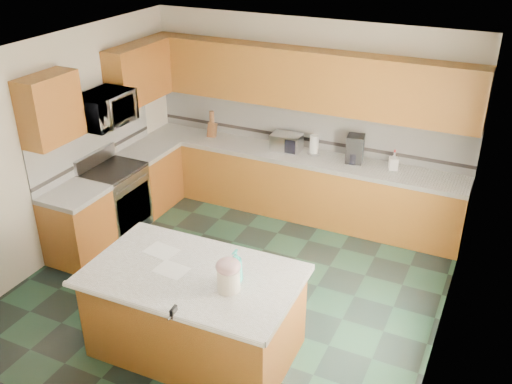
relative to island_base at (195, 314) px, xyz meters
The scene contains 52 objects.
floor 1.15m from the island_base, 98.69° to the left, with size 4.60×4.60×0.00m, color black.
ceiling 2.51m from the island_base, 98.69° to the left, with size 4.60×4.60×0.00m, color white.
wall_back 3.50m from the island_base, 92.73° to the left, with size 4.60×0.04×2.70m, color silver.
wall_front 1.57m from the island_base, 97.23° to the right, with size 4.60×0.04×2.70m, color silver.
wall_left 2.85m from the island_base, 157.02° to the left, with size 0.04×4.60×2.70m, color silver.
wall_right 2.57m from the island_base, 25.98° to the left, with size 0.04×4.60×2.70m, color silver.
back_base_cab 3.06m from the island_base, 93.01° to the left, with size 4.60×0.60×0.86m, color #5B2E0F.
back_countertop 3.09m from the island_base, 93.01° to the left, with size 4.60×0.64×0.06m, color white.
back_upper_cab 3.53m from the island_base, 92.89° to the left, with size 4.60×0.33×0.78m, color #5B2E0F.
back_backsplash 3.44m from the island_base, 92.76° to the left, with size 4.60×0.02×0.63m, color silver.
back_accent_band 3.39m from the island_base, 92.76° to the left, with size 4.60×0.01×0.05m, color black.
left_base_cab_rear 3.19m from the island_base, 132.69° to the left, with size 0.60×0.82×0.86m, color #5B2E0F.
left_counter_rear 3.22m from the island_base, 132.69° to the left, with size 0.64×0.82×0.06m, color white.
left_base_cab_front 2.31m from the island_base, 159.40° to the left, with size 0.60×0.72×0.86m, color #5B2E0F.
left_counter_front 2.35m from the island_base, 159.40° to the left, with size 0.64×0.72×0.06m, color white.
left_backsplash 3.04m from the island_base, 146.80° to the left, with size 0.02×2.30×0.63m, color silver.
left_accent_band 2.98m from the island_base, 146.74° to the left, with size 0.01×2.30×0.05m, color black.
left_upper_cab_rear 3.70m from the island_base, 132.82° to the left, with size 0.33×1.09×0.78m, color #5B2E0F.
left_upper_cab_front 2.87m from the island_base, 160.52° to the left, with size 0.33×0.72×0.78m, color #5B2E0F.
range_body 2.66m from the island_base, 144.31° to the left, with size 0.60×0.76×0.88m, color #B7B7BC.
range_oven_door 2.43m from the island_base, 140.32° to the left, with size 0.02×0.68×0.55m, color black.
range_cooktop 2.70m from the island_base, 144.31° to the left, with size 0.62×0.78×0.04m, color black.
range_handle 2.43m from the island_base, 139.86° to the left, with size 0.02×0.02×0.66m, color #B7B7BC.
range_backguard 2.94m from the island_base, 147.33° to the left, with size 0.06×0.76×0.18m, color #B7B7BC.
microwave 2.96m from the island_base, 144.31° to the left, with size 0.73×0.50×0.41m, color #B7B7BC.
island_base is the anchor object (origin of this frame).
island_top 0.46m from the island_base, ahead, with size 2.00×1.19×0.06m, color white.
island_bullnose 0.75m from the island_base, 90.00° to the right, with size 0.06×0.06×2.00m, color white.
treat_jar 0.74m from the island_base, 11.48° to the right, with size 0.21×0.21×0.22m, color white.
treat_jar_lid 0.86m from the island_base, 11.48° to the right, with size 0.23×0.23×0.14m, color #C8979E.
treat_jar_knob 0.90m from the island_base, 11.48° to the right, with size 0.03×0.03×0.07m, color tan.
treat_jar_knob_end_l 0.88m from the island_base, 12.55° to the right, with size 0.04×0.04×0.04m, color tan.
treat_jar_knob_end_r 0.92m from the island_base, 10.58° to the right, with size 0.04×0.04×0.04m, color tan.
soap_bottle_island 0.78m from the island_base, ahead, with size 0.13×0.13×0.33m, color teal.
paper_sheet_a 0.54m from the island_base, 166.49° to the right, with size 0.30×0.23×0.00m, color white.
paper_sheet_b 0.71m from the island_base, 158.86° to the left, with size 0.31×0.24×0.00m, color white.
clamp_body 0.78m from the island_base, 74.65° to the right, with size 0.03×0.10×0.09m, color black.
clamp_handle 0.81m from the island_base, 75.98° to the right, with size 0.02×0.02×0.07m, color black.
knife_block 3.51m from the island_base, 116.29° to the left, with size 0.12×0.10×0.21m, color #472814.
utensil_crock 3.54m from the island_base, 116.30° to the left, with size 0.12×0.12×0.16m, color black.
utensil_bundle 3.58m from the island_base, 116.30° to the left, with size 0.07×0.07×0.23m, color #472814.
toaster_oven 3.18m from the island_base, 96.41° to the left, with size 0.41×0.28×0.24m, color #B7B7BC.
toaster_oven_door 3.05m from the island_base, 96.69° to the left, with size 0.37×0.01×0.20m, color black.
paper_towel 3.21m from the island_base, 89.27° to the left, with size 0.12×0.12×0.27m, color white.
paper_towel_base 3.19m from the island_base, 89.27° to the left, with size 0.18×0.18×0.01m, color #B7B7BC.
water_jug 3.24m from the island_base, 78.37° to the left, with size 0.19×0.19×0.31m, color #659BC5.
water_jug_neck 3.28m from the island_base, 78.37° to the left, with size 0.09×0.09×0.04m, color #659BC5.
coffee_maker 3.26m from the island_base, 78.80° to the left, with size 0.22×0.24×0.37m, color black.
coffee_carafe 3.19m from the island_base, 78.61° to the left, with size 0.15×0.15×0.15m, color black.
soap_bottle_back 3.36m from the island_base, 69.70° to the left, with size 0.11×0.11×0.24m, color white.
soap_back_cap 3.39m from the island_base, 69.70° to the left, with size 0.02×0.02×0.03m, color red.
window_light_proxy 2.53m from the island_base, 21.81° to the left, with size 0.02×1.40×1.10m, color white.
Camera 1 is at (2.59, -4.78, 4.01)m, focal length 40.00 mm.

